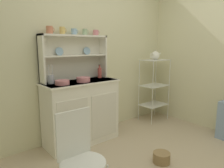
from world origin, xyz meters
The scene contains 16 objects.
wall_back centered at (0.00, 1.62, 1.25)m, with size 3.84×0.05×2.50m, color beige.
hutch_cabinet centered at (-0.29, 1.37, 0.45)m, with size 1.04×0.45×0.88m.
hutch_shelf_unit centered at (-0.29, 1.53, 1.24)m, with size 0.97×0.18×0.62m.
bakers_rack centered at (1.22, 1.32, 0.69)m, with size 0.48×0.33×1.11m.
wire_chair centered at (-0.96, 0.28, 0.52)m, with size 0.36×0.36×0.85m.
floor_basket centered at (0.14, 0.31, 0.06)m, with size 0.20×0.20×0.12m, color #93754C.
cup_terracotta_0 centered at (-0.64, 1.49, 1.54)m, with size 0.10×0.08×0.09m.
cup_gold_1 centered at (-0.47, 1.49, 1.54)m, with size 0.08×0.07×0.09m.
cup_sky_2 centered at (-0.29, 1.49, 1.54)m, with size 0.09×0.08×0.08m.
cup_sage_3 centered at (-0.12, 1.49, 1.54)m, with size 0.08×0.07×0.08m.
cup_rose_4 centered at (0.06, 1.49, 1.54)m, with size 0.09×0.08×0.08m.
bowl_mixing_large centered at (-0.59, 1.29, 0.90)m, with size 0.18×0.18×0.06m, color #D17A84.
bowl_floral_medium centered at (-0.29, 1.29, 0.91)m, with size 0.18×0.18×0.06m, color #D17A84.
jam_bottle centered at (0.10, 1.45, 0.96)m, with size 0.06×0.06×0.20m.
utensil_jar centered at (-0.67, 1.45, 0.94)m, with size 0.08×0.08×0.24m.
porcelain_teapot centered at (1.21, 1.32, 1.18)m, with size 0.24×0.15×0.17m.
Camera 1 is at (-1.74, -1.07, 1.36)m, focal length 33.61 mm.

